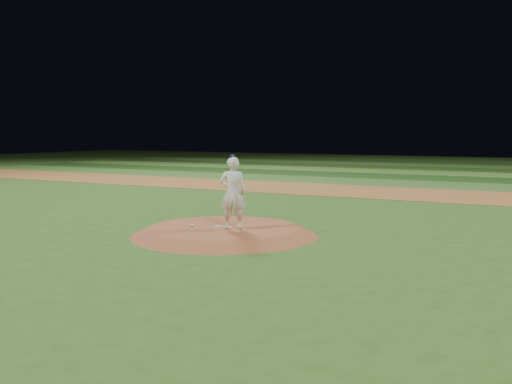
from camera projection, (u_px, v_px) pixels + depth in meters
The scene contains 12 objects.
ground at pixel (224, 235), 16.83m from camera, with size 120.00×120.00×0.00m, color #305B1D.
infield_dirt_band at pixel (367, 192), 29.09m from camera, with size 70.00×6.00×0.02m, color #965E2E.
outfield_stripe_0 at pixel (395, 183), 33.91m from camera, with size 70.00×5.00×0.02m, color #376825.
outfield_stripe_1 at pixel (414, 177), 38.29m from camera, with size 70.00×5.00×0.02m, color #1D4415.
outfield_stripe_2 at pixel (430, 173), 42.66m from camera, with size 70.00×5.00×0.02m, color #457A2C.
outfield_stripe_3 at pixel (442, 169), 47.04m from camera, with size 70.00×5.00×0.02m, color #204416.
outfield_stripe_4 at pixel (453, 166), 51.42m from camera, with size 70.00×5.00×0.02m, color #376625.
outfield_stripe_5 at pixel (461, 163), 55.80m from camera, with size 70.00×5.00×0.02m, color #264C18.
pitchers_mound at pixel (224, 231), 16.81m from camera, with size 5.50×5.50×0.25m, color #96522E.
pitching_rubber at pixel (223, 227), 16.75m from camera, with size 0.58×0.15×0.03m, color silver.
rosin_bag at pixel (193, 226), 16.85m from camera, with size 0.11×0.11×0.06m, color beige.
pitcher_on_mound at pixel (233, 193), 16.33m from camera, with size 0.90×0.77×2.14m.
Camera 1 is at (8.70, -14.17, 3.03)m, focal length 40.00 mm.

